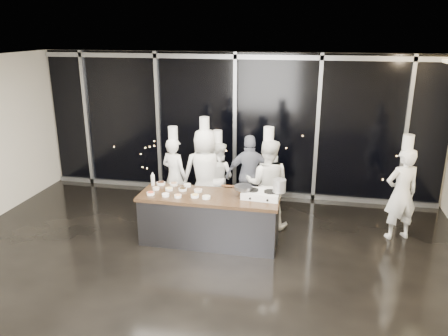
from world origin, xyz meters
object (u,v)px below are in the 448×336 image
object	(u,v)px
frying_pan	(243,187)
chef_far_left	(174,175)
stove	(261,194)
chef_center	(218,176)
chef_left	(205,172)
demo_counter	(210,219)
guest	(250,175)
stock_pot	(279,186)
chef_right	(267,183)
chef_side	(401,193)

from	to	relation	value
frying_pan	chef_far_left	bearing A→B (deg)	150.35
stove	chef_center	size ratio (longest dim) A/B	0.38
frying_pan	chef_left	size ratio (longest dim) A/B	0.27
demo_counter	chef_left	world-z (taller)	chef_left
chef_left	chef_center	bearing A→B (deg)	-155.32
chef_center	guest	distance (m)	0.68
chef_left	chef_center	xyz separation A→B (m)	(0.22, 0.20, -0.15)
stock_pot	chef_center	xyz separation A→B (m)	(-1.36, 1.34, -0.38)
demo_counter	stock_pot	world-z (taller)	stock_pot
chef_right	chef_far_left	bearing A→B (deg)	-6.65
stock_pot	chef_right	distance (m)	0.93
chef_far_left	chef_side	bearing A→B (deg)	-161.46
guest	frying_pan	bearing A→B (deg)	81.98
stock_pot	chef_left	world-z (taller)	chef_left
guest	chef_left	bearing A→B (deg)	2.37
chef_center	chef_far_left	bearing A→B (deg)	41.19
chef_left	chef_center	distance (m)	0.33
chef_center	stock_pot	bearing A→B (deg)	158.85
guest	chef_side	xyz separation A→B (m)	(2.81, -0.54, 0.04)
chef_center	chef_side	distance (m)	3.52
frying_pan	chef_center	world-z (taller)	chef_center
guest	chef_right	distance (m)	0.66
chef_far_left	demo_counter	bearing A→B (deg)	153.63
guest	chef_right	world-z (taller)	chef_right
stove	chef_side	distance (m)	2.55
chef_far_left	chef_left	bearing A→B (deg)	-151.89
frying_pan	chef_far_left	world-z (taller)	chef_far_left
stove	chef_left	xyz separation A→B (m)	(-1.27, 1.13, -0.05)
chef_center	guest	world-z (taller)	chef_center
stove	guest	bearing A→B (deg)	110.13
frying_pan	guest	distance (m)	1.35
chef_side	chef_right	bearing A→B (deg)	-22.94
chef_left	chef_side	size ratio (longest dim) A/B	1.05
stove	frying_pan	world-z (taller)	frying_pan
chef_right	stock_pot	bearing A→B (deg)	109.62
chef_far_left	stove	bearing A→B (deg)	172.72
chef_far_left	chef_left	size ratio (longest dim) A/B	0.90
demo_counter	stock_pot	distance (m)	1.40
chef_right	stove	bearing A→B (deg)	89.28
frying_pan	chef_side	size ratio (longest dim) A/B	0.28
stove	chef_side	world-z (taller)	chef_side
chef_left	chef_side	bearing A→B (deg)	156.54
frying_pan	chef_right	size ratio (longest dim) A/B	0.28
frying_pan	chef_side	distance (m)	2.86
chef_left	chef_center	world-z (taller)	chef_left
stock_pot	chef_far_left	bearing A→B (deg)	153.99
chef_center	chef_right	distance (m)	1.19
frying_pan	chef_right	xyz separation A→B (m)	(0.34, 0.82, -0.19)
chef_left	guest	size ratio (longest dim) A/B	1.22
chef_left	guest	bearing A→B (deg)	174.84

